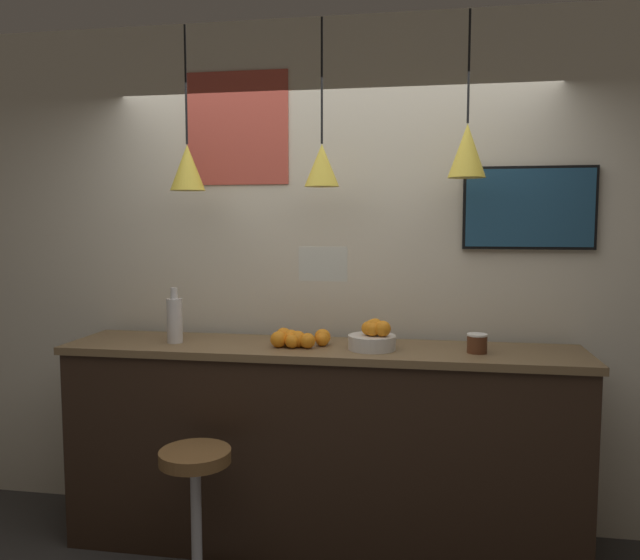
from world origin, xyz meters
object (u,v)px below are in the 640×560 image
object	(u,v)px
juice_bottle	(175,319)
spread_jar	(477,343)
bar_stool	(196,497)
mounted_tv	(529,208)
fruit_bowl	(373,337)

from	to	relation	value
juice_bottle	spread_jar	distance (m)	1.60
bar_stool	juice_bottle	xyz separation A→B (m)	(-0.29, 0.48, 0.76)
juice_bottle	spread_jar	world-z (taller)	juice_bottle
bar_stool	mounted_tv	bearing A→B (deg)	28.12
fruit_bowl	spread_jar	bearing A→B (deg)	0.30
fruit_bowl	juice_bottle	size ratio (longest dim) A/B	0.82
fruit_bowl	spread_jar	size ratio (longest dim) A/B	2.42
spread_jar	mounted_tv	world-z (taller)	mounted_tv
bar_stool	spread_jar	world-z (taller)	spread_jar
spread_jar	mounted_tv	xyz separation A→B (m)	(0.29, 0.37, 0.68)
bar_stool	fruit_bowl	world-z (taller)	fruit_bowl
fruit_bowl	bar_stool	bearing A→B (deg)	-148.51
fruit_bowl	juice_bottle	world-z (taller)	juice_bottle
bar_stool	spread_jar	distance (m)	1.55
fruit_bowl	mounted_tv	xyz separation A→B (m)	(0.81, 0.37, 0.66)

